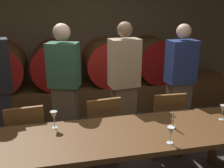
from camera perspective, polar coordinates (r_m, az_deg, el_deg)
The scene contains 17 objects.
back_wall at distance 5.22m, azimuth -7.26°, elevation 11.17°, with size 6.54×0.24×2.71m, color brown.
barrel_shelf at distance 4.95m, azimuth -6.14°, elevation -2.56°, with size 5.89×0.90×0.47m, color brown.
wine_barrel_far_left at distance 4.83m, azimuth -23.16°, elevation 3.47°, with size 0.82×0.84×0.82m.
wine_barrel_center_left at distance 4.74m, azimuth -12.28°, elevation 4.26°, with size 0.82×0.84×0.82m.
wine_barrel_center_right at distance 4.83m, azimuth -1.21°, elevation 4.90°, with size 0.82×0.84×0.82m.
wine_barrel_far_right at distance 5.09m, azimuth 9.06°, elevation 5.34°, with size 0.82×0.84×0.82m.
dining_table at distance 2.55m, azimuth -0.56°, elevation -12.22°, with size 2.91×0.77×0.73m.
chair_left at distance 3.12m, azimuth -18.17°, elevation -10.88°, with size 0.44×0.44×0.88m.
chair_center at distance 3.19m, azimuth -2.27°, elevation -9.29°, with size 0.44×0.44×0.88m.
chair_right at distance 3.40m, azimuth 11.56°, elevation -7.87°, with size 0.41×0.41×0.88m.
guest_center_left at distance 3.40m, azimuth -10.29°, elevation -0.94°, with size 0.44×0.36×1.69m.
guest_center_right at distance 3.44m, azimuth 2.63°, elevation -0.38°, with size 0.41×0.29×1.70m.
guest_far_right at distance 3.72m, azimuth 14.57°, elevation 0.08°, with size 0.40×0.27×1.66m.
candle_center at distance 2.68m, azimuth 13.18°, elevation -8.35°, with size 0.05×0.05×0.19m.
wine_glass_left at distance 2.64m, azimuth -12.61°, elevation -6.85°, with size 0.07×0.07×0.18m.
wine_glass_center at distance 2.38m, azimuth 12.74°, elevation -10.17°, with size 0.07×0.07×0.16m.
wine_glass_right at distance 2.99m, azimuth 23.10°, elevation -5.17°, with size 0.07×0.07×0.16m.
Camera 1 is at (-0.49, -2.16, 1.93)m, focal length 41.75 mm.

